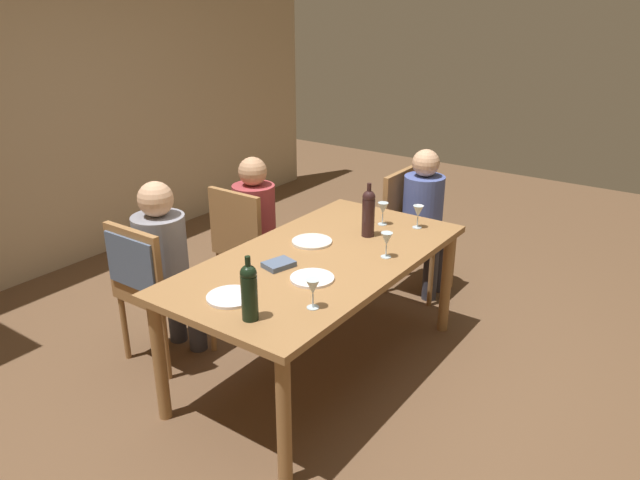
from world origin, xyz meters
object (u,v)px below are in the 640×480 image
Objects in this scene: chair_right_end at (411,223)px; wine_glass_near_left at (313,288)px; person_man_guest at (257,221)px; dinner_plate_host at (312,278)px; wine_glass_near_right at (383,209)px; wine_bottle_dark_red at (368,212)px; chair_far_left at (147,277)px; dinner_plate_guest_right at (231,297)px; wine_bottle_tall_green at (249,291)px; handbag at (287,273)px; chair_far_right at (247,241)px; person_woman_host at (426,212)px; dinner_plate_guest_left at (312,241)px; dining_table at (320,269)px; person_man_bearded at (165,258)px; wine_glass_far at (387,240)px; wine_glass_centre at (418,212)px.

chair_right_end reaches higher than wine_glass_near_left.
dinner_plate_host is at bearing -35.49° from person_man_guest.
wine_bottle_dark_red is at bearing -173.65° from wine_glass_near_right.
dinner_plate_guest_right is at bearing -9.01° from chair_far_left.
dinner_plate_guest_right is (0.10, 0.22, -0.14)m from wine_bottle_tall_green.
chair_far_right is at bearing 180.00° from handbag.
wine_glass_near_right is at bearing 4.97° from wine_bottle_tall_green.
wine_bottle_dark_red is (0.98, -0.92, 0.31)m from chair_far_left.
person_woman_host is 1.20m from dinner_plate_guest_left.
chair_far_left is 1.09m from wine_bottle_tall_green.
dining_table is at bearing 32.19° from chair_far_left.
chair_right_end is at bearing 10.21° from wine_glass_near_right.
wine_glass_near_left is at bearing 1.21° from chair_far_left.
wine_glass_near_right is (1.05, -0.90, 0.20)m from person_man_bearded.
chair_far_right is at bearing 83.81° from wine_glass_far.
wine_glass_far is at bearing -147.90° from wine_glass_near_right.
wine_bottle_tall_green reaches higher than wine_glass_centre.
person_man_guest reaches higher than wine_glass_far.
person_man_guest reaches higher than dining_table.
dinner_plate_host is (-1.59, -0.23, 0.23)m from chair_right_end.
wine_glass_far reaches higher than dinner_plate_guest_right.
person_man_guest is 7.49× the size of wine_glass_near_left.
chair_right_end is 3.94× the size of dinner_plate_host.
dinner_plate_guest_left is at bearing -15.43° from chair_far_right.
wine_glass_far is (0.98, -0.16, -0.04)m from wine_bottle_tall_green.
chair_right_end is 0.16m from person_woman_host.
person_woman_host is (0.98, -0.89, 0.11)m from chair_far_right.
person_man_guest reaches higher than dinner_plate_guest_right.
chair_right_end is 3.78× the size of dinner_plate_guest_left.
wine_bottle_tall_green is at bearing -178.47° from dinner_plate_host.
wine_glass_near_right is at bearing 6.81° from dinner_plate_host.
wine_bottle_tall_green is 1.43m from wine_glass_near_right.
handbag is at bearing 48.32° from dining_table.
person_man_guest is (-0.87, 0.78, 0.11)m from chair_right_end.
person_man_guest is (0.11, 0.00, 0.11)m from chair_far_right.
wine_glass_far reaches higher than handbag.
wine_bottle_dark_red reaches higher than chair_right_end.
wine_glass_near_right is 0.56m from dinner_plate_guest_left.
wine_bottle_dark_red is 1.39× the size of dinner_plate_guest_right.
dinner_plate_host is (-1.59, -0.12, 0.11)m from person_woman_host.
wine_bottle_tall_green reaches higher than wine_glass_far.
handbag is at bearing 88.02° from wine_glass_centre.
person_man_bearded is 1.03× the size of person_man_guest.
wine_glass_far is at bearing -131.11° from wine_bottle_dark_red.
wine_glass_centre is at bearing 14.44° from person_man_guest.
wine_bottle_tall_green is 1.21m from wine_bottle_dark_red.
wine_bottle_tall_green is at bearing 6.64° from chair_right_end.
chair_far_left is at bearing -90.00° from person_man_guest.
person_man_bearded is 1.40m from wine_glass_near_right.
handbag is at bearing -55.01° from chair_right_end.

